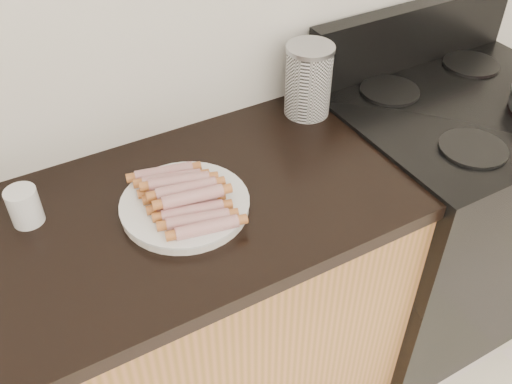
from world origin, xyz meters
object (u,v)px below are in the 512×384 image
stove (439,216)px  main_plate (185,206)px  side_plate (196,213)px  mug (24,206)px  canister (308,80)px

stove → main_plate: size_ratio=3.03×
side_plate → mug: mug is taller
side_plate → canister: 0.54m
stove → canister: 0.74m
mug → stove: bearing=-6.7°
stove → side_plate: 1.02m
stove → side_plate: side_plate is taller
stove → mug: size_ratio=10.13×
main_plate → side_plate: bearing=-67.7°
side_plate → mug: 0.39m
side_plate → mug: size_ratio=2.45×
stove → side_plate: size_ratio=4.14×
main_plate → canister: 0.54m
stove → side_plate: bearing=-178.1°
side_plate → main_plate: bearing=112.3°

